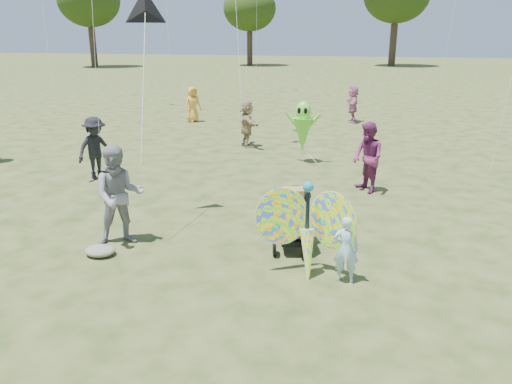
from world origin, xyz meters
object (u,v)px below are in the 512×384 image
Objects in this scene: butterfly_kite at (307,230)px; alien_kite at (303,129)px; adult_man at (119,196)px; crowd_b at (96,148)px; crowd_g at (193,104)px; child_girl at (346,249)px; jogging_stroller at (294,214)px; crowd_d at (247,124)px; crowd_j at (353,104)px; crowd_e at (368,158)px.

butterfly_kite is 7.01m from alien_kite.
alien_kite is (2.09, 6.54, 0.09)m from adult_man.
adult_man is at bearing -117.80° from crowd_b.
butterfly_kite is (3.30, -0.36, -0.15)m from adult_man.
butterfly_kite reaches higher than crowd_g.
adult_man is 12.74m from crowd_g.
alien_kite reaches higher than butterfly_kite.
child_girl is 1.40m from jogging_stroller.
butterfly_kite is (0.38, -0.93, 0.11)m from jogging_stroller.
crowd_d reaches higher than crowd_j.
crowd_d is at bearing -99.25° from crowd_g.
adult_man is 5.76m from crowd_e.
jogging_stroller is at bearing 171.48° from crowd_d.
adult_man is at bearing 173.72° from butterfly_kite.
crowd_d is at bearing -37.25° from crowd_j.
child_girl is 7.23m from alien_kite.
jogging_stroller is (2.92, -7.59, -0.14)m from crowd_d.
crowd_j reaches higher than child_girl.
alien_kite reaches higher than crowd_j.
crowd_b is at bearing 136.51° from jogging_stroller.
crowd_b is 0.90× the size of butterfly_kite.
child_girl is 0.66× the size of crowd_b.
adult_man is at bearing -21.95° from crowd_j.
adult_man is 1.21× the size of crowd_g.
child_girl is at bearing -35.52° from crowd_e.
child_girl is 14.37m from crowd_j.
child_girl is at bearing -75.53° from alien_kite.
crowd_g reaches higher than child_girl.
crowd_b is 5.59m from alien_kite.
crowd_g is 1.29× the size of jogging_stroller.
crowd_b is at bearing 96.03° from adult_man.
crowd_e is 4.57m from butterfly_kite.
crowd_b is 1.41× the size of jogging_stroller.
crowd_d is 2.65m from alien_kite.
adult_man is at bearing -123.67° from crowd_g.
crowd_b is 5.30m from crowd_d.
crowd_g is (-7.45, 8.11, -0.09)m from crowd_e.
crowd_b reaches higher than crowd_g.
child_girl is 0.64× the size of crowd_e.
adult_man is 4.45m from crowd_b.
crowd_j is (2.97, 5.74, -0.01)m from crowd_d.
butterfly_kite is (3.30, -8.52, -0.03)m from crowd_d.
crowd_b is 6.34m from jogging_stroller.
crowd_g is at bearing 118.19° from butterfly_kite.
child_girl is 3.93m from adult_man.
jogging_stroller is at bearing -50.96° from child_girl.
crowd_g is (-3.47, 12.26, -0.15)m from adult_man.
child_girl is at bearing -61.65° from jogging_stroller.
adult_man reaches higher than crowd_g.
crowd_e is (6.64, 0.58, 0.02)m from crowd_b.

